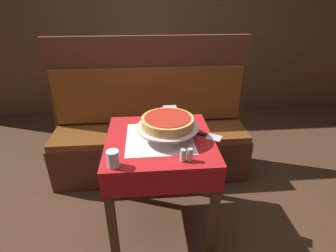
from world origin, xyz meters
The scene contains 13 objects.
ground_plane centered at (0.00, 0.00, 0.00)m, with size 14.00×14.00×0.00m, color #472D1E.
dining_table_front centered at (0.00, 0.00, 0.65)m, with size 0.70×0.70×0.76m.
dining_table_rear centered at (-0.05, 1.54, 0.65)m, with size 0.85×0.85×0.77m.
booth_bench centered at (-0.05, 0.68, 0.37)m, with size 1.78×0.45×1.28m.
back_wall_panel centered at (0.00, 2.19, 1.20)m, with size 6.00×0.04×2.40m, color brown.
pizza_pan_stand centered at (0.05, 0.00, 0.83)m, with size 0.40×0.40×0.08m.
deep_dish_pizza centered at (0.05, 0.00, 0.88)m, with size 0.33×0.33×0.06m.
pizza_server centered at (0.29, 0.01, 0.76)m, with size 0.26×0.17×0.01m.
water_glass_near centered at (-0.27, -0.29, 0.81)m, with size 0.07×0.07×0.10m.
salt_shaker centered at (0.11, -0.27, 0.80)m, with size 0.03×0.03×0.07m.
pepper_shaker centered at (0.15, -0.27, 0.80)m, with size 0.03×0.03×0.08m.
napkin_holder centered at (0.09, 0.30, 0.80)m, with size 0.10×0.05×0.09m.
condiment_caddy centered at (0.05, 1.52, 0.81)m, with size 0.12×0.12×0.16m.
Camera 1 is at (-0.07, -1.48, 1.61)m, focal length 28.00 mm.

